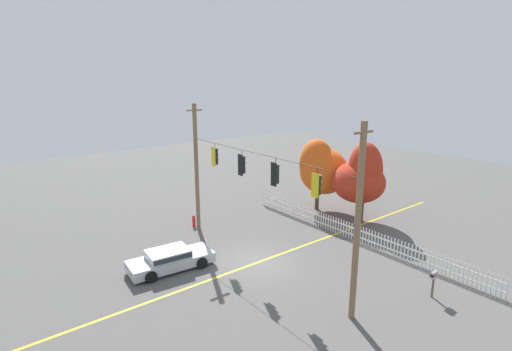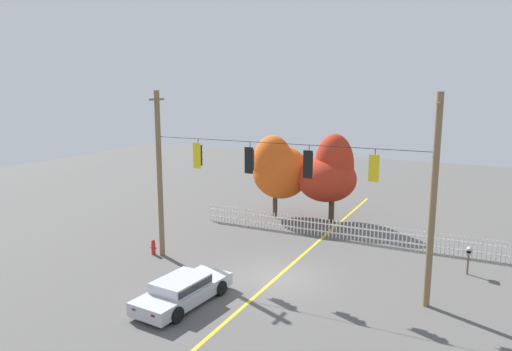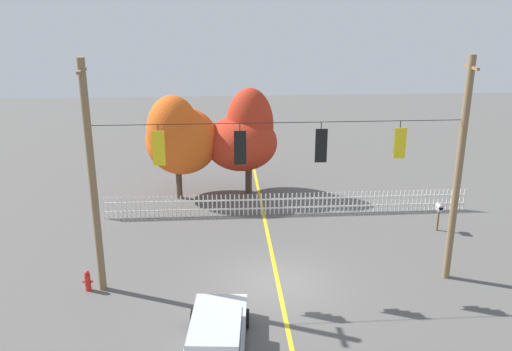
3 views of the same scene
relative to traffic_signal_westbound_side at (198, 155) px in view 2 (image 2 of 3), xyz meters
name	(u,v)px [view 2 (image 2 of 3)]	position (x,y,z in m)	size (l,w,h in m)	color
ground	(277,277)	(4.27, 0.01, -5.55)	(80.00, 80.00, 0.00)	#565451
lane_centerline_stripe	(277,277)	(4.27, 0.01, -5.54)	(0.16, 36.00, 0.01)	gold
signal_support_span	(278,186)	(4.27, 0.01, -1.13)	(13.64, 1.10, 8.68)	brown
traffic_signal_westbound_side	(198,155)	(0.00, 0.00, 0.00)	(0.43, 0.38, 1.45)	black
traffic_signal_southbound_primary	(250,160)	(2.85, 0.00, -0.03)	(0.43, 0.38, 1.47)	black
traffic_signal_eastbound_side	(309,164)	(5.74, 0.00, -0.01)	(0.43, 0.38, 1.45)	black
traffic_signal_northbound_secondary	(374,168)	(8.60, 0.00, 0.03)	(0.43, 0.38, 1.36)	black
white_picket_fence	(344,230)	(5.49, 6.89, -4.98)	(18.36, 0.06, 1.12)	white
autumn_maple_near_fence	(278,169)	(-0.03, 9.82, -2.22)	(3.88, 3.69, 5.66)	#473828
autumn_maple_mid	(329,174)	(3.47, 10.21, -2.35)	(3.94, 3.73, 5.89)	#473828
parked_car	(183,290)	(1.89, -4.26, -4.94)	(2.25, 4.78, 1.15)	#B7BABF
fire_hydrant	(153,247)	(-2.94, -0.07, -5.14)	(0.38, 0.22, 0.83)	red
roadside_mailbox	(469,253)	(12.30, 4.41, -4.46)	(0.25, 0.44, 1.34)	brown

